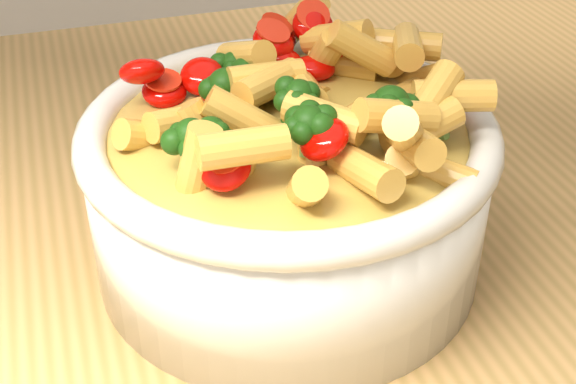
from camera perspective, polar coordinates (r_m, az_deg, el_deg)
name	(u,v)px	position (r m, az deg, el deg)	size (l,w,h in m)	color
table	(334,282)	(0.71, 3.32, -6.40)	(1.20, 0.80, 0.90)	#AF824B
serving_bowl	(288,190)	(0.54, 0.00, 0.13)	(0.27, 0.27, 0.12)	silver
pasta_salad	(288,93)	(0.50, 0.00, 7.03)	(0.21, 0.21, 0.05)	gold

